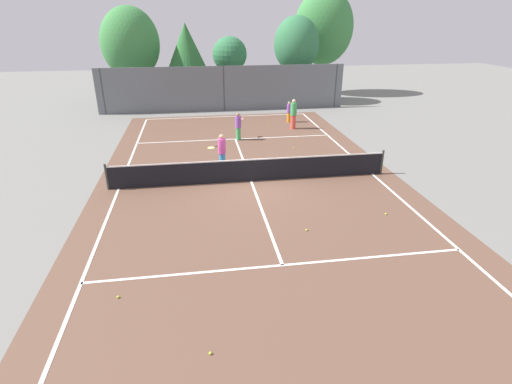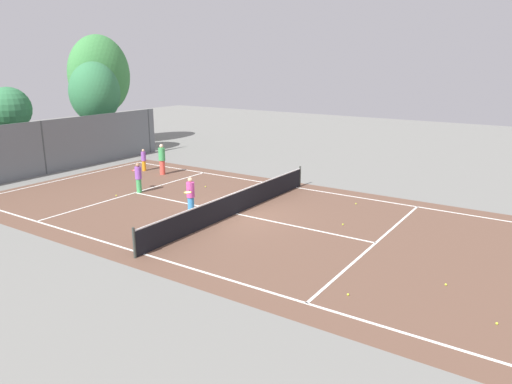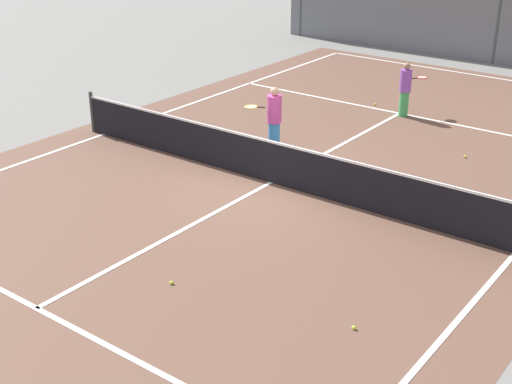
{
  "view_description": "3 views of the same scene",
  "coord_description": "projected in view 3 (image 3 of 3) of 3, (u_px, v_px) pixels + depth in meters",
  "views": [
    {
      "loc": [
        -2.21,
        -15.77,
        6.57
      ],
      "look_at": [
        -0.25,
        -3.05,
        0.85
      ],
      "focal_mm": 28.09,
      "sensor_mm": 36.0,
      "label": 1
    },
    {
      "loc": [
        -16.25,
        -11.83,
        6.48
      ],
      "look_at": [
        -0.12,
        -1.15,
        1.21
      ],
      "focal_mm": 33.44,
      "sensor_mm": 36.0,
      "label": 2
    },
    {
      "loc": [
        8.57,
        -12.01,
        6.29
      ],
      "look_at": [
        1.14,
        -2.08,
        0.81
      ],
      "focal_mm": 50.07,
      "sensor_mm": 36.0,
      "label": 3
    }
  ],
  "objects": [
    {
      "name": "player_2",
      "position": [
        405.0,
        89.0,
        20.21
      ],
      "size": [
        0.64,
        0.89,
        1.55
      ],
      "color": "#3FA559",
      "rests_on": "ground_plane"
    },
    {
      "name": "tennis_ball_8",
      "position": [
        375.0,
        104.0,
        21.46
      ],
      "size": [
        0.07,
        0.07,
        0.07
      ],
      "primitive_type": "sphere",
      "color": "#CCE533",
      "rests_on": "ground_plane"
    },
    {
      "name": "court_surface",
      "position": [
        271.0,
        183.0,
        16.03
      ],
      "size": [
        13.0,
        25.0,
        0.01
      ],
      "color": "brown",
      "rests_on": "ground_plane"
    },
    {
      "name": "tennis_ball_2",
      "position": [
        172.0,
        283.0,
        12.01
      ],
      "size": [
        0.07,
        0.07,
        0.07
      ],
      "primitive_type": "sphere",
      "color": "#CCE533",
      "rests_on": "ground_plane"
    },
    {
      "name": "player_3",
      "position": [
        274.0,
        119.0,
        17.49
      ],
      "size": [
        0.9,
        0.69,
        1.66
      ],
      "color": "#388CD8",
      "rests_on": "ground_plane"
    },
    {
      "name": "tennis_ball_3",
      "position": [
        354.0,
        328.0,
        10.81
      ],
      "size": [
        0.07,
        0.07,
        0.07
      ],
      "primitive_type": "sphere",
      "color": "#CCE533",
      "rests_on": "ground_plane"
    },
    {
      "name": "ground_plane",
      "position": [
        271.0,
        183.0,
        16.03
      ],
      "size": [
        80.0,
        80.0,
        0.0
      ],
      "primitive_type": "plane",
      "color": "slate"
    },
    {
      "name": "tennis_net",
      "position": [
        271.0,
        162.0,
        15.83
      ],
      "size": [
        11.9,
        0.1,
        1.1
      ],
      "color": "#333833",
      "rests_on": "ground_plane"
    },
    {
      "name": "perimeter_fence",
      "position": [
        499.0,
        20.0,
        25.63
      ],
      "size": [
        18.0,
        0.12,
        3.2
      ],
      "color": "slate",
      "rests_on": "ground_plane"
    },
    {
      "name": "tennis_ball_4",
      "position": [
        391.0,
        175.0,
        16.33
      ],
      "size": [
        0.07,
        0.07,
        0.07
      ],
      "primitive_type": "sphere",
      "color": "#CCE533",
      "rests_on": "ground_plane"
    },
    {
      "name": "tennis_ball_0",
      "position": [
        465.0,
        157.0,
        17.44
      ],
      "size": [
        0.07,
        0.07,
        0.07
      ],
      "primitive_type": "sphere",
      "color": "#CCE533",
      "rests_on": "ground_plane"
    }
  ]
}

